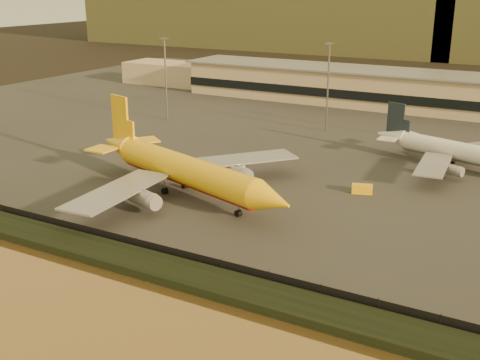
# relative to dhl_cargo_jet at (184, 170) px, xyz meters

# --- Properties ---
(ground) EXTENTS (900.00, 900.00, 0.00)m
(ground) POSITION_rel_dhl_cargo_jet_xyz_m (14.81, -13.46, -5.43)
(ground) COLOR black
(ground) RESTS_ON ground
(embankment) EXTENTS (320.00, 7.00, 1.40)m
(embankment) POSITION_rel_dhl_cargo_jet_xyz_m (14.81, -30.46, -4.73)
(embankment) COLOR black
(embankment) RESTS_ON ground
(tarmac) EXTENTS (320.00, 220.00, 0.20)m
(tarmac) POSITION_rel_dhl_cargo_jet_xyz_m (14.81, 81.54, -5.33)
(tarmac) COLOR #2D2D2D
(tarmac) RESTS_ON ground
(perimeter_fence) EXTENTS (300.00, 0.05, 2.20)m
(perimeter_fence) POSITION_rel_dhl_cargo_jet_xyz_m (14.81, -26.46, -4.13)
(perimeter_fence) COLOR black
(perimeter_fence) RESTS_ON tarmac
(terminal_building) EXTENTS (202.00, 25.00, 12.60)m
(terminal_building) POSITION_rel_dhl_cargo_jet_xyz_m (0.29, 112.09, 0.81)
(terminal_building) COLOR tan
(terminal_building) RESTS_ON tarmac
(apron_light_masts) EXTENTS (152.20, 12.20, 25.40)m
(apron_light_masts) POSITION_rel_dhl_cargo_jet_xyz_m (29.81, 61.54, 10.27)
(apron_light_masts) COLOR slate
(apron_light_masts) RESTS_ON tarmac
(dhl_cargo_jet) EXTENTS (57.41, 54.74, 17.53)m
(dhl_cargo_jet) POSITION_rel_dhl_cargo_jet_xyz_m (0.00, 0.00, 0.00)
(dhl_cargo_jet) COLOR yellow
(dhl_cargo_jet) RESTS_ON tarmac
(white_narrowbody_jet) EXTENTS (44.57, 42.43, 13.07)m
(white_narrowbody_jet) POSITION_rel_dhl_cargo_jet_xyz_m (45.90, 46.85, -1.33)
(white_narrowbody_jet) COLOR white
(white_narrowbody_jet) RESTS_ON tarmac
(gse_vehicle_yellow) EXTENTS (4.58, 3.07, 1.89)m
(gse_vehicle_yellow) POSITION_rel_dhl_cargo_jet_xyz_m (31.69, 18.78, -4.29)
(gse_vehicle_yellow) COLOR yellow
(gse_vehicle_yellow) RESTS_ON tarmac
(gse_vehicle_white) EXTENTS (3.82, 1.83, 1.69)m
(gse_vehicle_white) POSITION_rel_dhl_cargo_jet_xyz_m (0.03, 21.81, -4.39)
(gse_vehicle_white) COLOR white
(gse_vehicle_white) RESTS_ON tarmac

